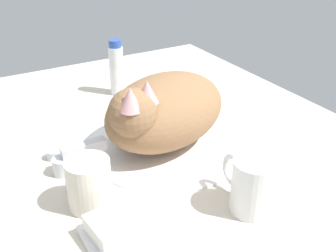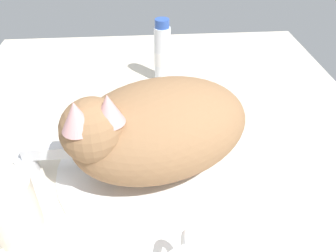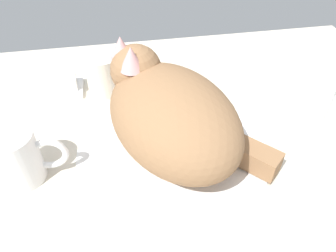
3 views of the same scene
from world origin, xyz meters
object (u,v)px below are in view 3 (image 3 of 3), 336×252
Objects in this scene: cat at (170,113)px; coffee_mug at (19,158)px; faucet at (156,78)px; rinse_cup at (103,74)px; soap_bar at (60,83)px.

cat is 24.48cm from coffee_mug.
rinse_cup is (-11.00, 0.24, 1.99)cm from faucet.
soap_bar is at bearing 174.00° from rinse_cup.
faucet is at bearing 89.15° from cat.
cat is at bearing -90.85° from faucet.
rinse_cup is at bearing 178.73° from faucet.
coffee_mug is 1.65× the size of soap_bar.
cat is 3.80× the size of rinse_cup.
coffee_mug is at bearing -173.76° from cat.
soap_bar is (-20.03, 20.13, -5.32)cm from cat.
rinse_cup is at bearing -6.00° from soap_bar.
cat reaches higher than faucet.
rinse_cup is at bearing 119.24° from cat.
soap_bar is at bearing 176.56° from faucet.
soap_bar is (-9.31, 0.98, -1.69)cm from rinse_cup.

